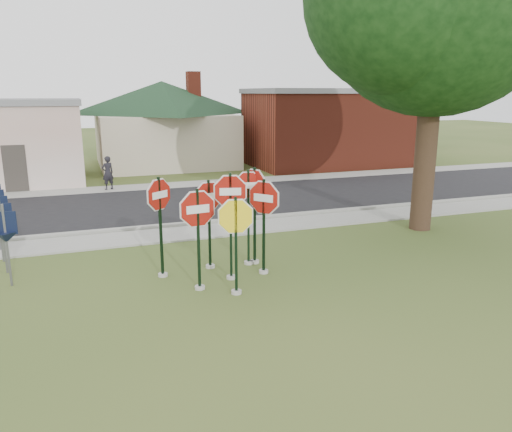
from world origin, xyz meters
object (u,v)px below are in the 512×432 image
object	(u,v)px
stop_sign_center	(231,210)
stop_sign_left	(198,224)
stop_sign_yellow	(236,233)
pedestrian	(108,173)

from	to	relation	value
stop_sign_center	stop_sign_left	bearing A→B (deg)	-156.32
stop_sign_yellow	stop_sign_center	bearing A→B (deg)	80.05
stop_sign_center	stop_sign_yellow	xyz separation A→B (m)	(-0.17, -0.94, -0.29)
stop_sign_yellow	stop_sign_left	world-z (taller)	stop_sign_left
stop_sign_yellow	pedestrian	bearing A→B (deg)	97.88
stop_sign_yellow	stop_sign_left	xyz separation A→B (m)	(-0.73, 0.55, 0.12)
stop_sign_left	pedestrian	distance (m)	13.43
stop_sign_yellow	stop_sign_left	distance (m)	0.92
stop_sign_yellow	pedestrian	distance (m)	14.05
stop_sign_left	pedestrian	world-z (taller)	stop_sign_left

